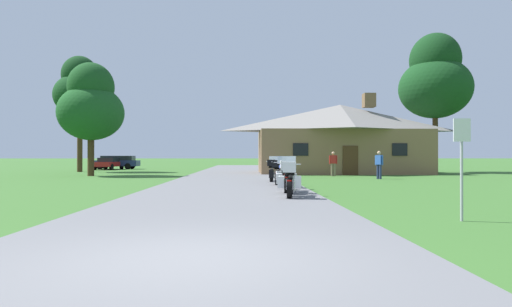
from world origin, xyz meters
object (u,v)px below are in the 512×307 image
at_px(motorcycle_blue_fourth_in_row, 278,172).
at_px(motorcycle_yellow_farthest_in_row, 272,170).
at_px(bystander_blue_shirt_beside_signpost, 379,163).
at_px(parked_red_sedan_far_left, 109,163).
at_px(motorcycle_green_second_in_row, 286,177).
at_px(tree_left_near, 91,105).
at_px(motorcycle_green_nearest_to_camera, 290,180).
at_px(metal_signpost_roadside, 462,156).
at_px(tree_right_of_lodge, 435,80).
at_px(bystander_red_shirt_near_lodge, 333,162).
at_px(motorcycle_blue_third_in_row, 284,174).
at_px(parked_navy_suv_far_left, 117,162).
at_px(tree_left_far, 80,90).

height_order(motorcycle_blue_fourth_in_row, motorcycle_yellow_farthest_in_row, same).
bearing_deg(bystander_blue_shirt_beside_signpost, parked_red_sedan_far_left, -170.35).
distance_m(motorcycle_green_second_in_row, tree_left_near, 19.36).
bearing_deg(motorcycle_green_nearest_to_camera, motorcycle_yellow_farthest_in_row, 98.26).
xyz_separation_m(metal_signpost_roadside, tree_right_of_lodge, (11.53, 27.43, 6.44)).
distance_m(motorcycle_green_second_in_row, tree_right_of_lodge, 26.18).
xyz_separation_m(motorcycle_green_nearest_to_camera, motorcycle_yellow_farthest_in_row, (-0.05, 8.73, 0.01)).
distance_m(motorcycle_yellow_farthest_in_row, bystander_red_shirt_near_lodge, 8.32).
height_order(tree_right_of_lodge, tree_left_near, tree_right_of_lodge).
relative_size(motorcycle_green_nearest_to_camera, tree_left_near, 0.27).
bearing_deg(bystander_red_shirt_near_lodge, motorcycle_blue_fourth_in_row, 75.12).
relative_size(motorcycle_blue_third_in_row, bystander_red_shirt_near_lodge, 1.25).
height_order(motorcycle_blue_fourth_in_row, bystander_red_shirt_near_lodge, bystander_red_shirt_near_lodge).
xyz_separation_m(motorcycle_blue_third_in_row, parked_navy_suv_far_left, (-15.04, 27.86, 0.17)).
bearing_deg(tree_left_far, bystander_blue_shirt_beside_signpost, -29.27).
distance_m(motorcycle_green_second_in_row, parked_red_sedan_far_left, 32.58).
height_order(bystander_red_shirt_near_lodge, parked_red_sedan_far_left, bystander_red_shirt_near_lodge).
bearing_deg(bystander_blue_shirt_beside_signpost, tree_left_far, -158.60).
xyz_separation_m(motorcycle_green_nearest_to_camera, tree_right_of_lodge, (14.61, 22.52, 7.18)).
height_order(motorcycle_yellow_farthest_in_row, parked_navy_suv_far_left, parked_navy_suv_far_left).
distance_m(motorcycle_blue_third_in_row, parked_navy_suv_far_left, 31.66).
distance_m(tree_right_of_lodge, tree_left_far, 30.37).
height_order(tree_left_far, parked_navy_suv_far_left, tree_left_far).
distance_m(tree_right_of_lodge, tree_left_near, 27.47).
distance_m(motorcycle_yellow_farthest_in_row, metal_signpost_roadside, 14.00).
distance_m(motorcycle_blue_fourth_in_row, bystander_blue_shirt_beside_signpost, 8.48).
relative_size(motorcycle_yellow_farthest_in_row, tree_right_of_lodge, 0.18).
bearing_deg(parked_red_sedan_far_left, motorcycle_blue_third_in_row, -53.61).
distance_m(motorcycle_blue_third_in_row, motorcycle_blue_fourth_in_row, 1.87).
xyz_separation_m(motorcycle_blue_third_in_row, parked_red_sedan_far_left, (-15.41, 26.28, 0.03)).
bearing_deg(motorcycle_blue_third_in_row, parked_red_sedan_far_left, 118.56).
xyz_separation_m(motorcycle_yellow_farthest_in_row, tree_left_near, (-11.98, 7.75, 4.25)).
height_order(motorcycle_green_second_in_row, tree_right_of_lodge, tree_right_of_lodge).
bearing_deg(metal_signpost_roadside, motorcycle_green_nearest_to_camera, 122.10).
xyz_separation_m(bystander_blue_shirt_beside_signpost, tree_left_near, (-18.55, 4.64, 3.94)).
distance_m(motorcycle_blue_third_in_row, tree_left_far, 26.23).
xyz_separation_m(tree_right_of_lodge, tree_left_far, (-30.31, 1.77, -0.68)).
height_order(bystander_blue_shirt_beside_signpost, tree_left_near, tree_left_near).
bearing_deg(parked_red_sedan_far_left, metal_signpost_roadside, -56.85).
bearing_deg(tree_right_of_lodge, motorcycle_blue_third_in_row, -128.60).
xyz_separation_m(motorcycle_green_second_in_row, motorcycle_blue_third_in_row, (0.13, 2.50, 0.00)).
distance_m(motorcycle_yellow_farthest_in_row, parked_red_sedan_far_left, 26.74).
distance_m(motorcycle_blue_third_in_row, motorcycle_yellow_farthest_in_row, 4.26).
relative_size(motorcycle_blue_third_in_row, tree_left_far, 0.21).
relative_size(bystander_red_shirt_near_lodge, metal_signpost_roadside, 0.78).
relative_size(tree_right_of_lodge, parked_red_sedan_far_left, 2.68).
distance_m(motorcycle_green_nearest_to_camera, motorcycle_yellow_farthest_in_row, 8.73).
distance_m(metal_signpost_roadside, parked_navy_suv_far_left, 41.32).
xyz_separation_m(metal_signpost_roadside, parked_navy_suv_far_left, (-17.91, 37.23, -0.57)).
relative_size(tree_right_of_lodge, tree_left_near, 1.50).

